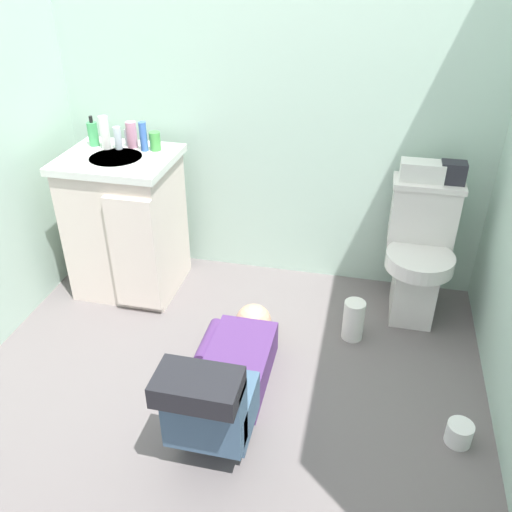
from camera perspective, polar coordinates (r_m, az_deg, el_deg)
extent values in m
cube|color=slate|center=(2.68, -3.35, -13.60)|extent=(2.92, 3.13, 0.04)
cube|color=#AECDBB|center=(3.04, 1.81, 18.63)|extent=(2.58, 0.08, 2.40)
cube|color=white|center=(3.09, 16.20, -2.94)|extent=(0.22, 0.30, 0.38)
cylinder|color=white|center=(2.94, 16.76, -0.52)|extent=(0.35, 0.35, 0.08)
cube|color=white|center=(3.03, 17.14, 4.07)|extent=(0.34, 0.17, 0.34)
cube|color=white|center=(2.95, 17.69, 7.25)|extent=(0.36, 0.19, 0.03)
cube|color=beige|center=(3.21, -13.34, 2.98)|extent=(0.56, 0.48, 0.78)
cube|color=silver|center=(3.04, -14.28, 9.79)|extent=(0.60, 0.52, 0.04)
cylinder|color=silver|center=(3.03, -14.43, 9.56)|extent=(0.28, 0.28, 0.05)
cube|color=beige|center=(2.96, -12.67, 0.07)|extent=(0.26, 0.03, 0.66)
cylinder|color=silver|center=(3.14, -13.35, 11.93)|extent=(0.02, 0.02, 0.10)
cube|color=#512D6B|center=(2.63, -1.92, -11.41)|extent=(0.29, 0.52, 0.17)
sphere|color=tan|center=(2.87, -0.27, -6.90)|extent=(0.19, 0.19, 0.19)
cube|color=#3E5A75|center=(2.32, -4.26, -15.55)|extent=(0.31, 0.28, 0.20)
cube|color=#3E5A75|center=(2.14, -5.48, -15.99)|extent=(0.31, 0.12, 0.32)
cube|color=black|center=(1.98, -6.14, -13.48)|extent=(0.31, 0.19, 0.09)
cylinder|color=#512D6B|center=(2.80, -4.90, -9.00)|extent=(0.08, 0.30, 0.08)
cube|color=silver|center=(2.93, 17.01, 8.52)|extent=(0.22, 0.11, 0.10)
cube|color=#26262D|center=(2.94, 19.95, 8.23)|extent=(0.12, 0.09, 0.11)
cylinder|color=#42A15D|center=(3.20, -16.69, 12.13)|extent=(0.06, 0.06, 0.13)
cylinder|color=black|center=(3.17, -16.92, 13.54)|extent=(0.02, 0.02, 0.04)
cylinder|color=white|center=(3.13, -15.55, 12.34)|extent=(0.05, 0.05, 0.18)
cylinder|color=silver|center=(3.11, -14.27, 11.89)|extent=(0.04, 0.04, 0.12)
cylinder|color=pink|center=(3.12, -12.88, 12.29)|extent=(0.06, 0.06, 0.14)
cylinder|color=#3B65BB|center=(3.05, -11.71, 12.14)|extent=(0.04, 0.04, 0.16)
cylinder|color=green|center=(3.05, -10.53, 11.74)|extent=(0.06, 0.06, 0.10)
cylinder|color=white|center=(2.90, 10.16, -6.61)|extent=(0.11, 0.11, 0.22)
cylinder|color=white|center=(2.54, 20.50, -17.00)|extent=(0.11, 0.11, 0.10)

